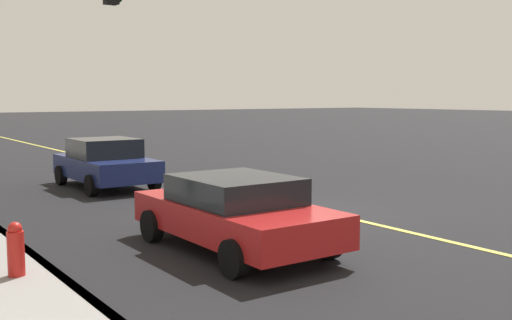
{
  "coord_description": "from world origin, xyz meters",
  "views": [
    {
      "loc": [
        -10.84,
        9.39,
        2.72
      ],
      "look_at": [
        -0.21,
        1.89,
        1.35
      ],
      "focal_mm": 42.38,
      "sensor_mm": 36.0,
      "label": 1
    }
  ],
  "objects_px": {
    "car_navy": "(105,163)",
    "car_red": "(235,211)",
    "traffic_light_mast": "(26,32)",
    "fire_hydrant": "(16,254)"
  },
  "relations": [
    {
      "from": "car_navy",
      "to": "traffic_light_mast",
      "type": "height_order",
      "value": "traffic_light_mast"
    },
    {
      "from": "traffic_light_mast",
      "to": "fire_hydrant",
      "type": "relative_size",
      "value": 6.43
    },
    {
      "from": "car_red",
      "to": "traffic_light_mast",
      "type": "bearing_deg",
      "value": 25.22
    },
    {
      "from": "car_red",
      "to": "fire_hydrant",
      "type": "bearing_deg",
      "value": 88.66
    },
    {
      "from": "car_navy",
      "to": "fire_hydrant",
      "type": "relative_size",
      "value": 4.3
    },
    {
      "from": "car_red",
      "to": "fire_hydrant",
      "type": "height_order",
      "value": "car_red"
    },
    {
      "from": "car_navy",
      "to": "car_red",
      "type": "relative_size",
      "value": 0.94
    },
    {
      "from": "traffic_light_mast",
      "to": "car_red",
      "type": "bearing_deg",
      "value": -154.78
    },
    {
      "from": "car_navy",
      "to": "traffic_light_mast",
      "type": "relative_size",
      "value": 0.67
    },
    {
      "from": "car_navy",
      "to": "car_red",
      "type": "height_order",
      "value": "car_navy"
    }
  ]
}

